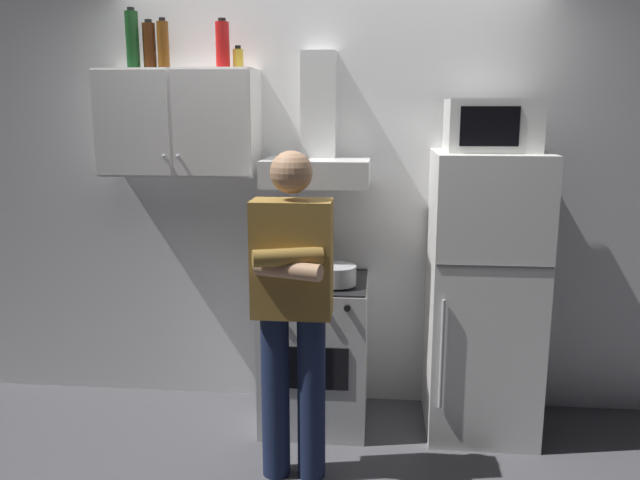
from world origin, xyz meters
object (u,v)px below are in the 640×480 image
bottle_wine_green (132,40)px  cooking_pot (337,275)px  bottle_soda_red (223,45)px  bottle_rum_dark (149,46)px  bottle_beer_brown (163,45)px  bottle_spice_jar (238,58)px  stove_oven (316,351)px  upper_cabinet (180,123)px  refrigerator (483,295)px  microwave (492,125)px  range_hood (317,150)px  person_standing (292,305)px

bottle_wine_green → cooking_pot: bearing=-11.7°
bottle_soda_red → bottle_rum_dark: bearing=177.7°
cooking_pot → bottle_beer_brown: 1.63m
cooking_pot → bottle_spice_jar: size_ratio=2.54×
cooking_pot → bottle_rum_dark: bearing=166.9°
stove_oven → bottle_beer_brown: 1.96m
upper_cabinet → refrigerator: (1.75, -0.12, -0.95)m
microwave → bottle_spice_jar: bottle_spice_jar is taller
refrigerator → upper_cabinet: bearing=175.9°
cooking_pot → bottle_soda_red: (-0.66, 0.24, 1.25)m
stove_oven → microwave: (0.95, 0.02, 1.31)m
refrigerator → bottle_spice_jar: bottle_spice_jar is taller
stove_oven → bottle_beer_brown: (-0.88, 0.12, 1.75)m
refrigerator → cooking_pot: bearing=-171.7°
microwave → bottle_beer_brown: bearing=176.7°
bottle_spice_jar → bottle_soda_red: bottle_soda_red is taller
stove_oven → microwave: bearing=1.2°
range_hood → bottle_soda_red: bottle_soda_red is taller
upper_cabinet → stove_oven: upper_cabinet is taller
bottle_spice_jar → range_hood: bearing=-0.8°
range_hood → refrigerator: 1.25m
refrigerator → bottle_soda_red: bearing=175.5°
upper_cabinet → range_hood: 0.81m
bottle_soda_red → range_hood: bearing=1.0°
bottle_rum_dark → refrigerator: bearing=-4.0°
bottle_spice_jar → stove_oven: bearing=-16.5°
upper_cabinet → bottle_beer_brown: 0.44m
range_hood → bottle_wine_green: size_ratio=2.23×
refrigerator → bottle_spice_jar: bearing=174.6°
person_standing → bottle_wine_green: bottle_wine_green is taller
bottle_wine_green → upper_cabinet: bearing=0.1°
refrigerator → bottle_beer_brown: bottle_beer_brown is taller
refrigerator → bottle_soda_red: (-1.48, 0.12, 1.38)m
person_standing → microwave: bearing=32.0°
bottle_spice_jar → bottle_rum_dark: bearing=179.8°
cooking_pot → stove_oven: bearing=137.5°
range_hood → upper_cabinet: bearing=-179.9°
upper_cabinet → bottle_rum_dark: bearing=176.7°
range_hood → person_standing: range_hood is taller
person_standing → cooking_pot: (0.18, 0.49, 0.03)m
bottle_rum_dark → cooking_pot: bearing=-13.1°
person_standing → bottle_soda_red: 1.55m
upper_cabinet → stove_oven: bearing=-8.9°
refrigerator → cooking_pot: size_ratio=5.02×
refrigerator → microwave: bearing=90.9°
microwave → bottle_wine_green: (-2.00, 0.11, 0.47)m
bottle_soda_red → bottle_wine_green: bearing=179.1°
range_hood → microwave: (0.95, -0.11, 0.14)m
cooking_pot → refrigerator: bearing=8.3°
bottle_rum_dark → person_standing: bearing=-39.1°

